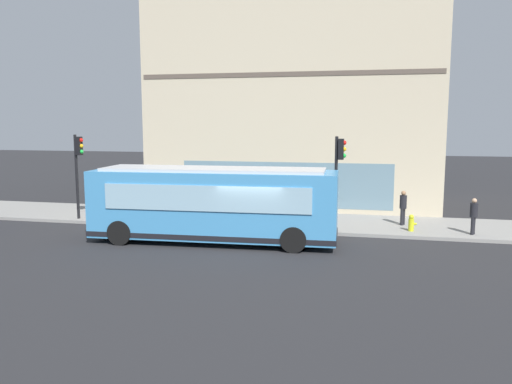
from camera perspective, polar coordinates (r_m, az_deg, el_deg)
The scene contains 11 objects.
ground at distance 20.38m, azimuth -0.19°, elevation -6.10°, with size 120.00×120.00×0.00m, color #262628.
sidewalk_curb at distance 25.12m, azimuth 2.31°, elevation -3.27°, with size 4.73×40.00×0.15m, color gray.
building_corner at distance 31.64m, azimuth 4.68°, elevation 11.04°, with size 9.35×16.14×13.42m.
city_bus_nearside at distance 20.90m, azimuth -4.80°, elevation -1.43°, with size 2.97×10.14×3.07m.
traffic_light_near_corner at distance 22.38m, azimuth 9.27°, elevation 2.94°, with size 0.32×0.49×4.15m.
traffic_light_down_block at distance 26.46m, azimuth -19.28°, elevation 3.35°, with size 0.32×0.49×4.16m.
fire_hydrant at distance 23.43m, azimuth 16.99°, elevation -3.33°, with size 0.35×0.35×0.74m.
pedestrian_walking_along_curb at distance 24.61m, azimuth 16.14°, elevation -1.46°, with size 0.32×0.32×1.61m.
pedestrian_near_building_entrance at distance 24.39m, azimuth 5.77°, elevation -1.24°, with size 0.32×0.32×1.63m.
pedestrian_by_light_pole at distance 23.54m, azimuth 23.18°, elevation -2.27°, with size 0.32×0.32×1.56m.
newspaper_vending_box at distance 26.09m, azimuth -4.34°, elevation -1.69°, with size 0.44×0.43×0.90m.
Camera 1 is at (-19.30, -4.36, 4.90)m, focal length 35.73 mm.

